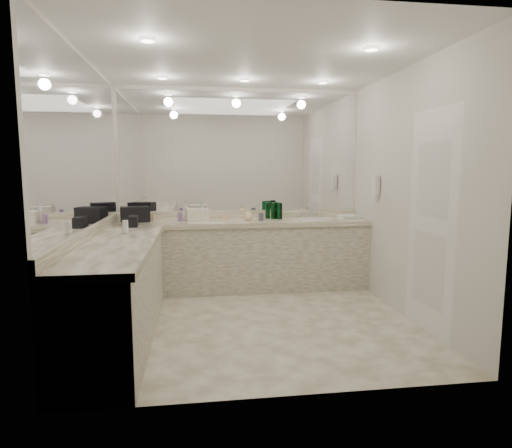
{
  "coord_description": "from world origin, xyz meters",
  "views": [
    {
      "loc": [
        -0.57,
        -4.2,
        1.55
      ],
      "look_at": [
        0.06,
        0.4,
        0.95
      ],
      "focal_mm": 30.0,
      "sensor_mm": 36.0,
      "label": 1
    }
  ],
  "objects": [
    {
      "name": "amenity_bottle_3",
      "position": [
        0.4,
        1.3,
        0.94
      ],
      "size": [
        0.04,
        0.04,
        0.09
      ],
      "primitive_type": "cylinder",
      "color": "#F2D84C",
      "rests_on": "vanity_back_top"
    },
    {
      "name": "vanity_back_top",
      "position": [
        0.0,
        1.19,
        0.87
      ],
      "size": [
        3.2,
        0.64,
        0.06
      ],
      "primitive_type": "cube",
      "color": "silver",
      "rests_on": "vanity_back_base"
    },
    {
      "name": "wall_right",
      "position": [
        1.6,
        0.0,
        1.3
      ],
      "size": [
        0.02,
        3.0,
        2.6
      ],
      "primitive_type": "cube",
      "color": "silver",
      "rests_on": "floor"
    },
    {
      "name": "soap_bottle_b",
      "position": [
        -0.52,
        1.22,
        1.01
      ],
      "size": [
        0.12,
        0.12,
        0.21
      ],
      "primitive_type": "imported",
      "rotation": [
        0.0,
        0.0,
        0.31
      ],
      "color": "silver",
      "rests_on": "vanity_back_top"
    },
    {
      "name": "green_bottle_1",
      "position": [
        0.35,
        1.34,
        1.01
      ],
      "size": [
        0.06,
        0.06,
        0.21
      ],
      "primitive_type": "cylinder",
      "color": "#0A4E1F",
      "rests_on": "vanity_back_top"
    },
    {
      "name": "faucet",
      "position": [
        0.95,
        1.41,
        0.97
      ],
      "size": [
        0.24,
        0.16,
        0.14
      ],
      "primitive_type": "cube",
      "color": "silver",
      "rests_on": "vanity_back_top"
    },
    {
      "name": "vanity_left_base",
      "position": [
        -1.3,
        -0.3,
        0.42
      ],
      "size": [
        0.6,
        2.4,
        0.84
      ],
      "primitive_type": "cube",
      "color": "beige",
      "rests_on": "floor"
    },
    {
      "name": "door",
      "position": [
        1.59,
        -0.5,
        1.05
      ],
      "size": [
        0.02,
        0.82,
        2.1
      ],
      "primitive_type": "cube",
      "color": "white",
      "rests_on": "wall_right"
    },
    {
      "name": "cream_cosmetic_case",
      "position": [
        -0.56,
        1.18,
        0.98
      ],
      "size": [
        0.28,
        0.17,
        0.16
      ],
      "primitive_type": "cube",
      "rotation": [
        0.0,
        0.0,
        -0.01
      ],
      "color": "silver",
      "rests_on": "vanity_back_top"
    },
    {
      "name": "hand_towel",
      "position": [
        1.41,
        1.22,
        0.92
      ],
      "size": [
        0.29,
        0.22,
        0.04
      ],
      "primitive_type": "cube",
      "rotation": [
        0.0,
        0.0,
        0.2
      ],
      "color": "white",
      "rests_on": "vanity_back_top"
    },
    {
      "name": "sink",
      "position": [
        0.95,
        1.2,
        0.9
      ],
      "size": [
        0.44,
        0.44,
        0.03
      ],
      "primitive_type": "cylinder",
      "color": "white",
      "rests_on": "vanity_back_top"
    },
    {
      "name": "backsplash_left",
      "position": [
        -1.58,
        0.0,
        0.95
      ],
      "size": [
        0.04,
        3.0,
        0.1
      ],
      "primitive_type": "cube",
      "color": "silver",
      "rests_on": "vanity_left_top"
    },
    {
      "name": "amenity_bottle_5",
      "position": [
        -1.12,
        1.22,
        0.94
      ],
      "size": [
        0.04,
        0.04,
        0.09
      ],
      "primitive_type": "cylinder",
      "color": "#E0B28C",
      "rests_on": "vanity_back_top"
    },
    {
      "name": "amenity_bottle_1",
      "position": [
        -0.24,
        1.16,
        0.93
      ],
      "size": [
        0.06,
        0.06,
        0.06
      ],
      "primitive_type": "cylinder",
      "color": "#E0B28C",
      "rests_on": "vanity_back_top"
    },
    {
      "name": "wall_left",
      "position": [
        -1.6,
        0.0,
        1.3
      ],
      "size": [
        0.02,
        3.0,
        2.6
      ],
      "primitive_type": "cube",
      "color": "silver",
      "rests_on": "floor"
    },
    {
      "name": "green_bottle_2",
      "position": [
        0.41,
        1.28,
        1.01
      ],
      "size": [
        0.07,
        0.07,
        0.21
      ],
      "primitive_type": "cylinder",
      "color": "#0A4E1F",
      "rests_on": "vanity_back_top"
    },
    {
      "name": "green_bottle_0",
      "position": [
        0.46,
        1.31,
        1.01
      ],
      "size": [
        0.07,
        0.07,
        0.21
      ],
      "primitive_type": "cylinder",
      "color": "#0A4E1F",
      "rests_on": "vanity_back_top"
    },
    {
      "name": "mirror_back",
      "position": [
        0.0,
        1.49,
        1.77
      ],
      "size": [
        3.12,
        0.01,
        1.55
      ],
      "primitive_type": "cube",
      "color": "white",
      "rests_on": "wall_back"
    },
    {
      "name": "black_bag_spill",
      "position": [
        -1.3,
        0.76,
        0.96
      ],
      "size": [
        0.12,
        0.23,
        0.12
      ],
      "primitive_type": "cube",
      "rotation": [
        0.0,
        0.0,
        0.09
      ],
      "color": "black",
      "rests_on": "vanity_left_top"
    },
    {
      "name": "floor",
      "position": [
        0.0,
        0.0,
        0.0
      ],
      "size": [
        3.2,
        3.2,
        0.0
      ],
      "primitive_type": "plane",
      "color": "beige",
      "rests_on": "ground"
    },
    {
      "name": "wall_back",
      "position": [
        0.0,
        1.5,
        1.3
      ],
      "size": [
        3.2,
        0.02,
        2.6
      ],
      "primitive_type": "cube",
      "color": "silver",
      "rests_on": "floor"
    },
    {
      "name": "amenity_bottle_4",
      "position": [
        0.45,
        1.34,
        0.96
      ],
      "size": [
        0.04,
        0.04,
        0.11
      ],
      "primitive_type": "cylinder",
      "color": "white",
      "rests_on": "vanity_back_top"
    },
    {
      "name": "black_toiletry_bag",
      "position": [
        -1.33,
        1.15,
        0.99
      ],
      "size": [
        0.37,
        0.29,
        0.19
      ],
      "primitive_type": "cube",
      "rotation": [
        0.0,
        0.0,
        0.28
      ],
      "color": "black",
      "rests_on": "vanity_back_top"
    },
    {
      "name": "soap_bottle_c",
      "position": [
        0.06,
        1.18,
        0.97
      ],
      "size": [
        0.14,
        0.14,
        0.15
      ],
      "primitive_type": "imported",
      "rotation": [
        0.0,
        0.0,
        0.22
      ],
      "color": "#FFD39E",
      "rests_on": "vanity_back_top"
    },
    {
      "name": "lotion_left",
      "position": [
        -1.3,
        0.22,
        0.97
      ],
      "size": [
        0.06,
        0.06,
        0.13
      ],
      "primitive_type": "cylinder",
      "color": "white",
      "rests_on": "vanity_left_top"
    },
    {
      "name": "green_bottle_3",
      "position": [
        0.47,
        1.33,
        1.01
      ],
      "size": [
        0.06,
        0.06,
        0.22
      ],
      "primitive_type": "cylinder",
      "color": "#0A4E1F",
      "rests_on": "vanity_back_top"
    },
    {
      "name": "green_bottle_4",
      "position": [
        0.49,
        1.23,
        1.01
      ],
      "size": [
        0.07,
        0.07,
        0.22
      ],
      "primitive_type": "cylinder",
      "color": "#0A4E1F",
      "rests_on": "vanity_back_top"
    },
    {
      "name": "soap_bottle_a",
      "position": [
        -0.72,
        1.28,
        1.01
      ],
      "size": [
        0.11,
        0.11,
        0.23
      ],
      "primitive_type": "imported",
      "rotation": [
        0.0,
        0.0,
        -0.37
      ],
      "color": "beige",
      "rests_on": "vanity_back_top"
    },
    {
      "name": "mirror_left",
      "position": [
        -1.59,
        0.0,
        1.77
      ],
      "size": [
        0.01,
        2.92,
        1.55
      ],
      "primitive_type": "cube",
      "color": "white",
      "rests_on": "wall_left"
    },
    {
      "name": "ceiling",
      "position": [
        0.0,
        0.0,
        2.6
      ],
      "size": [
        3.2,
        3.2,
        0.0
      ],
      "primitive_type": "plane",
      "color": "white",
      "rests_on": "floor"
    },
    {
      "name": "amenity_bottle_0",
      "position": [
        -0.79,
        1.17,
        0.96
      ],
      "size": [
        0.06,
        0.06,
        0.11
      ],
      "primitive_type": "cylinder",
      "color": "#9966B2",
      "rests_on": "vanity_back_top"
    },
    {
      "name": "wall_phone",
      "position": [
        1.56,
        0.7,
        1.35
      ],
      "size": [
        0.06,
        0.1,
        0.24
      ],
      "primitive_type": "cube",
      "color": "white",
      "rests_on": "wall_right"
    },
    {
      "name": "backsplash_back",
      "position": [
        0.0,
        1.48,
        0.95
      ],
      "size": [
        3.2,
        0.04,
        0.1
      ],
      "primitive_type": "cube",
      "color": "silver",
      "rests_on": "vanity_back_top"
    },
    {
      "name": "vanity_left_top",
      "position": [
        -1.29,
        -0.3,
        0.87
      ],
      "size": [
        0.64,
        2.42,
        0.06
      ],
      "primitive_type": "cube",
      "color": "silver",
      "rests_on": "vanity_left_base"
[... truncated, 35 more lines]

